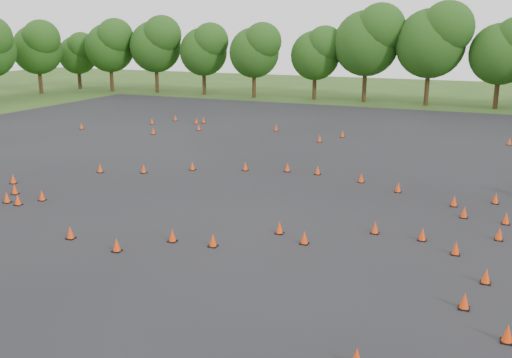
# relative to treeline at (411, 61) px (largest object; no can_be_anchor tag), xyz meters

# --- Properties ---
(ground) EXTENTS (140.00, 140.00, 0.00)m
(ground) POSITION_rel_treeline_xyz_m (-1.83, -35.04, -4.56)
(ground) COLOR #2D5119
(ground) RESTS_ON ground
(asphalt_pad) EXTENTS (62.00, 62.00, 0.00)m
(asphalt_pad) POSITION_rel_treeline_xyz_m (-1.83, -29.04, -4.55)
(asphalt_pad) COLOR black
(asphalt_pad) RESTS_ON ground
(treeline) EXTENTS (87.01, 32.40, 10.29)m
(treeline) POSITION_rel_treeline_xyz_m (0.00, 0.00, 0.00)
(treeline) COLOR #204513
(treeline) RESTS_ON ground
(traffic_cones) EXTENTS (36.55, 32.66, 0.45)m
(traffic_cones) POSITION_rel_treeline_xyz_m (-1.90, -29.52, -4.33)
(traffic_cones) COLOR #F43E0A
(traffic_cones) RESTS_ON asphalt_pad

